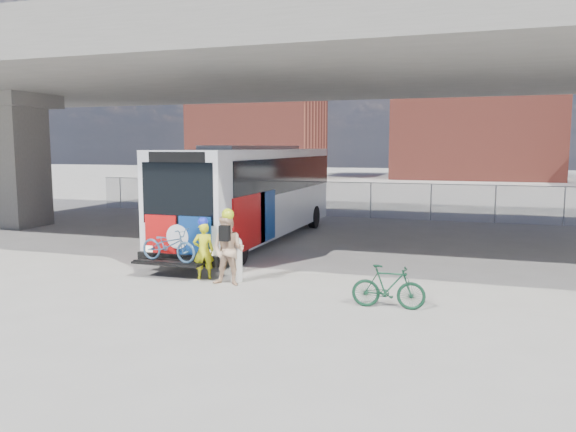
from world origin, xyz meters
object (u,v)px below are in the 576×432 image
at_px(bollard, 236,258).
at_px(cyclist_tan, 228,249).
at_px(bike_parked, 388,287).
at_px(bus, 256,187).
at_px(cyclist_hivis, 203,249).

xyz_separation_m(bollard, cyclist_tan, (-0.04, -0.44, 0.31)).
relative_size(bollard, bike_parked, 0.74).
distance_m(cyclist_tan, bike_parked, 4.43).
bearing_deg(bus, cyclist_tan, -74.39).
relative_size(cyclist_hivis, cyclist_tan, 0.85).
relative_size(cyclist_tan, bike_parked, 1.23).
bearing_deg(cyclist_tan, bike_parked, -13.73).
height_order(cyclist_tan, bike_parked, cyclist_tan).
xyz_separation_m(bus, bollard, (1.93, -6.32, -1.45)).
relative_size(bus, cyclist_hivis, 7.47).
distance_m(bollard, bike_parked, 4.48).
distance_m(cyclist_hivis, cyclist_tan, 1.05).
bearing_deg(cyclist_tan, bus, 102.80).
xyz_separation_m(cyclist_hivis, cyclist_tan, (0.94, -0.44, 0.13)).
relative_size(bus, bike_parked, 7.81).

